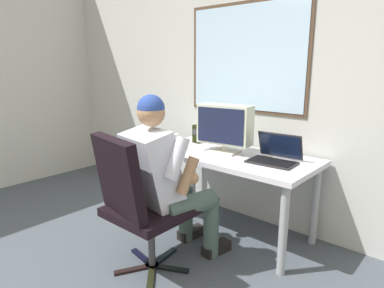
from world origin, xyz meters
name	(u,v)px	position (x,y,z in m)	size (l,w,h in m)	color
wall_rear	(255,68)	(0.00, 2.47, 1.43)	(5.45, 0.08, 2.86)	beige
desk	(229,164)	(0.03, 2.06, 0.63)	(1.47, 0.71, 0.72)	#94989D
office_chair	(136,198)	(-0.08, 1.11, 0.57)	(0.57, 0.62, 1.02)	black
person_seated	(167,177)	(-0.04, 1.37, 0.67)	(0.58, 0.82, 1.27)	#40544E
crt_monitor	(225,125)	(-0.03, 2.06, 0.96)	(0.49, 0.23, 0.41)	beige
laptop	(276,154)	(0.44, 2.10, 0.78)	(0.38, 0.32, 0.22)	black
wine_glass	(175,138)	(-0.44, 1.88, 0.81)	(0.08, 0.08, 0.14)	silver
desk_speaker	(197,134)	(-0.45, 2.20, 0.81)	(0.09, 0.07, 0.17)	black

